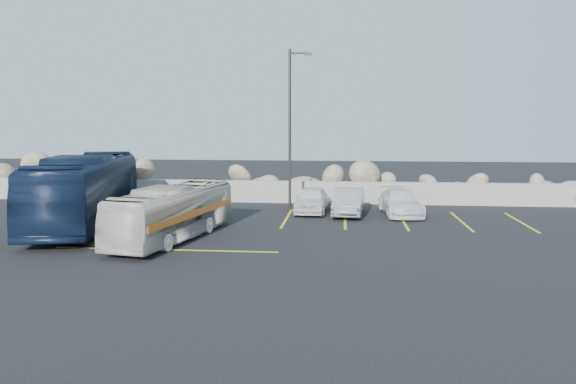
# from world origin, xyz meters

# --- Properties ---
(ground) EXTENTS (90.00, 90.00, 0.00)m
(ground) POSITION_xyz_m (0.00, 0.00, 0.00)
(ground) COLOR black
(ground) RESTS_ON ground
(seawall) EXTENTS (60.00, 0.40, 1.20)m
(seawall) POSITION_xyz_m (0.00, 12.00, 0.60)
(seawall) COLOR gray
(seawall) RESTS_ON ground
(riprap_pile) EXTENTS (54.00, 2.80, 2.60)m
(riprap_pile) POSITION_xyz_m (0.00, 13.20, 1.30)
(riprap_pile) COLOR #856F57
(riprap_pile) RESTS_ON ground
(parking_lines) EXTENTS (18.16, 9.36, 0.01)m
(parking_lines) POSITION_xyz_m (4.64, 5.57, 0.01)
(parking_lines) COLOR gold
(parking_lines) RESTS_ON ground
(lamppost) EXTENTS (1.14, 0.18, 8.00)m
(lamppost) POSITION_xyz_m (2.56, 9.50, 4.30)
(lamppost) COLOR #2B2A27
(lamppost) RESTS_ON ground
(vintage_bus) EXTENTS (3.12, 7.62, 2.07)m
(vintage_bus) POSITION_xyz_m (-1.24, 2.00, 1.03)
(vintage_bus) COLOR silver
(vintage_bus) RESTS_ON ground
(tour_coach) EXTENTS (4.68, 11.20, 3.04)m
(tour_coach) POSITION_xyz_m (-5.90, 4.56, 1.52)
(tour_coach) COLOR #101C36
(tour_coach) RESTS_ON ground
(car_a) EXTENTS (1.66, 3.79, 1.27)m
(car_a) POSITION_xyz_m (3.64, 8.77, 0.64)
(car_a) COLOR white
(car_a) RESTS_ON ground
(car_b) EXTENTS (1.63, 3.91, 1.26)m
(car_b) POSITION_xyz_m (5.46, 8.24, 0.63)
(car_b) COLOR #9E9FA3
(car_b) RESTS_ON ground
(car_c) EXTENTS (2.08, 4.27, 1.20)m
(car_c) POSITION_xyz_m (7.94, 8.49, 0.60)
(car_c) COLOR white
(car_c) RESTS_ON ground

